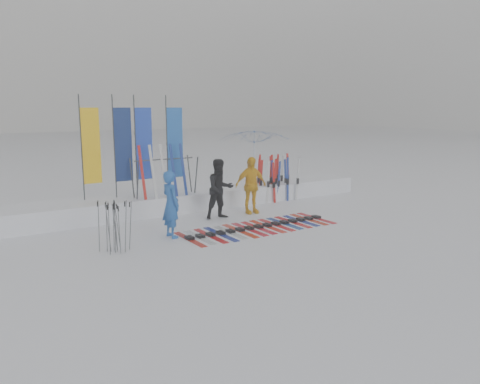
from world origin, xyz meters
TOP-DOWN VIEW (x-y plane):
  - ground at (0.00, 0.00)m, footprint 120.00×120.00m
  - snow_bank at (0.00, 4.60)m, footprint 14.00×1.60m
  - person_blue at (-1.99, 1.56)m, footprint 0.47×0.68m
  - person_black at (0.18, 2.72)m, footprint 0.94×0.75m
  - person_yellow at (1.39, 2.81)m, footprint 1.13×0.57m
  - tent_canopy at (3.56, 5.66)m, footprint 3.62×3.65m
  - ski_row at (0.49, 1.08)m, footprint 4.56×1.70m
  - pole_cluster at (-3.66, 1.11)m, footprint 0.80×0.46m
  - feather_flags at (-1.78, 4.78)m, footprint 3.29×0.21m
  - ski_rack at (-0.99, 4.20)m, footprint 2.04×0.80m
  - upright_skis at (3.44, 4.19)m, footprint 1.54×1.12m

SIDE VIEW (x-z plane):
  - ground at x=0.00m, z-range 0.00..0.00m
  - ski_row at x=0.49m, z-range 0.00..0.07m
  - snow_bank at x=0.00m, z-range 0.00..0.60m
  - pole_cluster at x=-3.66m, z-range -0.02..1.24m
  - upright_skis at x=3.44m, z-range -0.06..1.64m
  - person_blue at x=-1.99m, z-range 0.00..1.78m
  - person_yellow at x=1.39m, z-range 0.00..1.85m
  - person_black at x=0.18m, z-range 0.00..1.85m
  - tent_canopy at x=3.56m, z-range 0.00..2.63m
  - ski_rack at x=-0.99m, z-range 0.77..2.00m
  - feather_flags at x=-1.78m, z-range 0.64..3.84m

